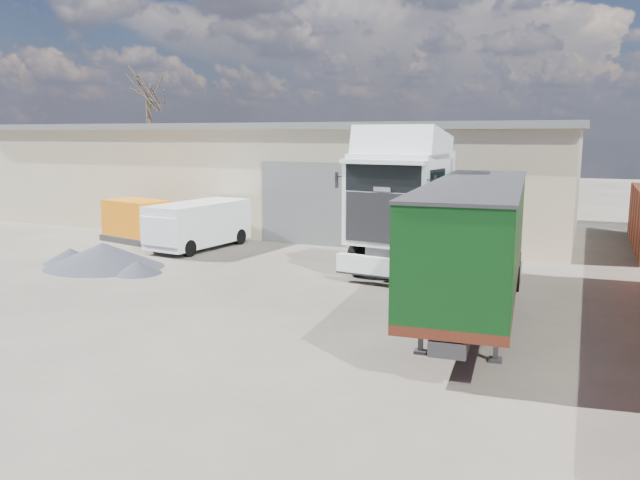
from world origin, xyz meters
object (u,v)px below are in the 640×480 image
at_px(tractor_unit, 408,211).
at_px(box_trailer, 476,234).
at_px(bare_tree, 148,87).
at_px(panel_van, 196,225).
at_px(orange_skip, 136,223).

height_order(tractor_unit, box_trailer, tractor_unit).
relative_size(bare_tree, tractor_unit, 1.21).
relative_size(box_trailer, panel_van, 2.19).
height_order(tractor_unit, panel_van, tractor_unit).
relative_size(bare_tree, orange_skip, 2.88).
height_order(bare_tree, tractor_unit, bare_tree).
bearing_deg(panel_van, orange_skip, 177.25).
distance_m(box_trailer, panel_van, 13.52).
bearing_deg(box_trailer, tractor_unit, 119.97).
height_order(box_trailer, orange_skip, box_trailer).
xyz_separation_m(box_trailer, orange_skip, (-16.07, 5.82, -1.37)).
relative_size(tractor_unit, box_trailer, 0.72).
bearing_deg(bare_tree, box_trailer, -36.12).
bearing_deg(orange_skip, panel_van, 3.78).
relative_size(tractor_unit, orange_skip, 2.37).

